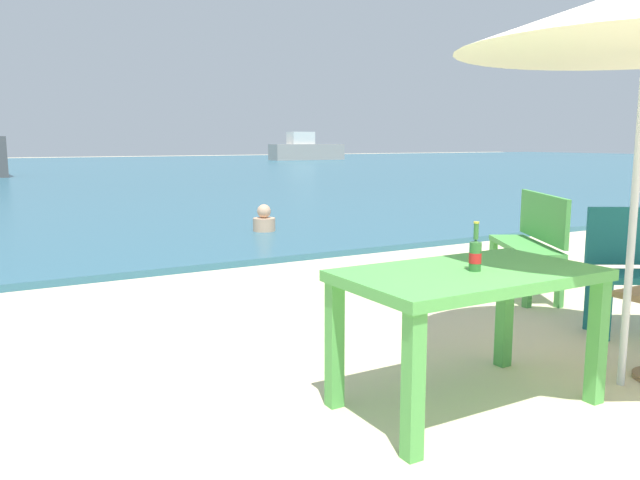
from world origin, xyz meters
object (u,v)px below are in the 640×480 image
at_px(picnic_table_green, 469,290).
at_px(boat_sailboat, 306,150).
at_px(bench_green_left, 532,237).
at_px(beer_bottle_amber, 475,254).
at_px(swimmer_person, 264,221).

distance_m(picnic_table_green, boat_sailboat, 43.14).
bearing_deg(bench_green_left, picnic_table_green, -145.00).
bearing_deg(boat_sailboat, bench_green_left, -115.77).
xyz_separation_m(bench_green_left, boat_sailboat, (17.65, 36.56, 0.26)).
bearing_deg(bench_green_left, boat_sailboat, 64.23).
xyz_separation_m(picnic_table_green, beer_bottle_amber, (0.00, -0.04, 0.20)).
distance_m(picnic_table_green, swimmer_person, 6.49).
relative_size(beer_bottle_amber, boat_sailboat, 0.05).
bearing_deg(bench_green_left, swimmer_person, 98.19).
bearing_deg(picnic_table_green, beer_bottle_amber, -87.48).
distance_m(beer_bottle_amber, swimmer_person, 6.54).
bearing_deg(boat_sailboat, beer_bottle_amber, -117.62).
distance_m(beer_bottle_amber, boat_sailboat, 43.17).
relative_size(picnic_table_green, swimmer_person, 3.41).
xyz_separation_m(beer_bottle_amber, swimmer_person, (1.70, 6.29, -0.61)).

